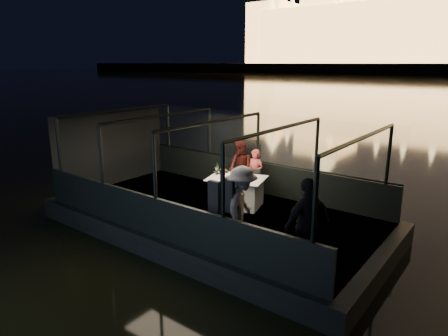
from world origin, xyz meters
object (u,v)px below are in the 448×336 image
Objects in this scene: dining_table_central at (236,192)px; chair_port_left at (233,178)px; chair_port_right at (249,186)px; passenger_dark at (307,224)px; passenger_stripe at (241,209)px; person_woman_coral at (255,171)px; wine_bottle at (217,169)px; person_man_maroon at (240,168)px; coat_stand at (221,206)px.

chair_port_left is at bearing 130.80° from dining_table_central.
dining_table_central is at bearing -118.14° from chair_port_right.
chair_port_left is at bearing -101.97° from passenger_dark.
passenger_stripe is (2.23, -2.79, 0.40)m from chair_port_left.
person_woman_coral is at bearing -108.87° from passenger_dark.
passenger_dark is at bearing -27.59° from wine_bottle.
person_man_maroon is 3.53m from passenger_stripe.
coat_stand is at bearing -54.14° from passenger_dark.
chair_port_right is 0.79m from person_man_maroon.
person_woman_coral is at bearing 58.68° from wine_bottle.
person_woman_coral is 0.88× the size of person_man_maroon.
person_man_maroon is (-0.51, 0.90, 0.36)m from dining_table_central.
passenger_stripe reaches higher than dining_table_central.
coat_stand is at bearing -39.43° from person_man_maroon.
passenger_dark is at bearing -25.60° from chair_port_left.
coat_stand is 3.37m from person_woman_coral.
person_woman_coral is at bearing 6.22° from passenger_stripe.
dining_table_central is 0.84× the size of passenger_dark.
dining_table_central is 0.49m from chair_port_right.
person_man_maroon is at bearing 13.37° from passenger_stripe.
chair_port_right is (0.78, -0.33, 0.00)m from chair_port_left.
chair_port_right is 3.72m from passenger_dark.
chair_port_left is (-0.70, 0.81, 0.06)m from dining_table_central.
person_man_maroon is at bearing -177.79° from person_woman_coral.
passenger_dark is (2.93, -1.90, 0.47)m from dining_table_central.
passenger_stripe is (2.04, -2.88, 0.10)m from person_man_maroon.
person_man_maroon is (-0.59, 0.42, 0.30)m from chair_port_right.
passenger_dark is (2.94, -2.80, 0.10)m from person_woman_coral.
chair_port_right is 0.50× the size of passenger_stripe.
passenger_dark is 3.98m from wine_bottle.
coat_stand is at bearing -61.63° from dining_table_central.
person_woman_coral is at bearing 90.94° from dining_table_central.
coat_stand reaches higher than dining_table_central.
coat_stand reaches higher than passenger_stripe.
passenger_stripe is at bearing -42.15° from wine_bottle.
chair_port_right is 0.98m from wine_bottle.
person_woman_coral is (-0.10, 0.43, 0.30)m from chair_port_right.
coat_stand reaches higher than passenger_dark.
person_man_maroon is at bearing 84.47° from wine_bottle.
dining_table_central is 3.52m from passenger_dark.
chair_port_left is 0.85m from chair_port_right.
person_woman_coral is (-0.01, 0.91, 0.36)m from dining_table_central.
passenger_stripe reaches higher than person_woman_coral.
person_woman_coral reaches higher than wine_bottle.
passenger_stripe is (0.33, 0.25, -0.05)m from coat_stand.
passenger_dark is at bearing 11.09° from coat_stand.
coat_stand is 3.57m from person_man_maroon.
passenger_dark is at bearing -32.95° from dining_table_central.
wine_bottle reaches higher than chair_port_left.
passenger_dark is 5.42× the size of wine_bottle.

